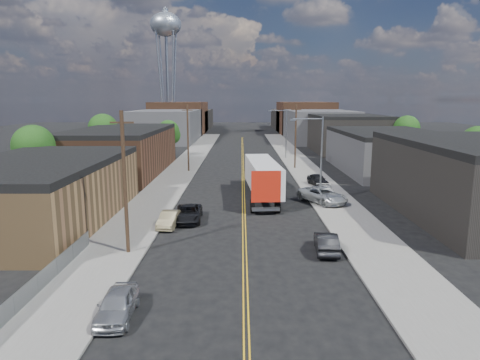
{
  "coord_description": "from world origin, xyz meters",
  "views": [
    {
      "loc": [
        -0.24,
        -18.6,
        10.68
      ],
      "look_at": [
        -0.38,
        24.95,
        2.5
      ],
      "focal_mm": 32.0,
      "sensor_mm": 36.0,
      "label": 1
    }
  ],
  "objects_px": {
    "car_right_oncoming": "(326,243)",
    "car_right_lot_a": "(322,195)",
    "semi_truck": "(262,175)",
    "car_right_lot_b": "(325,193)",
    "car_left_c": "(188,213)",
    "car_left_b": "(169,219)",
    "car_left_a": "(117,304)",
    "car_right_lot_c": "(318,180)",
    "water_tower": "(166,29)"
  },
  "relations": [
    {
      "from": "car_right_oncoming",
      "to": "car_right_lot_b",
      "type": "distance_m",
      "value": 16.21
    },
    {
      "from": "semi_truck",
      "to": "car_right_lot_c",
      "type": "xyz_separation_m",
      "value": [
        7.28,
        5.71,
        -1.56
      ]
    },
    {
      "from": "water_tower",
      "to": "car_right_lot_c",
      "type": "distance_m",
      "value": 87.44
    },
    {
      "from": "car_right_oncoming",
      "to": "water_tower",
      "type": "bearing_deg",
      "value": -69.25
    },
    {
      "from": "car_left_a",
      "to": "car_left_b",
      "type": "xyz_separation_m",
      "value": [
        0.0,
        15.52,
        -0.05
      ]
    },
    {
      "from": "semi_truck",
      "to": "car_left_b",
      "type": "xyz_separation_m",
      "value": [
        -8.46,
        -11.71,
        -1.75
      ]
    },
    {
      "from": "car_left_b",
      "to": "car_right_lot_b",
      "type": "distance_m",
      "value": 18.07
    },
    {
      "from": "car_right_oncoming",
      "to": "car_right_lot_b",
      "type": "height_order",
      "value": "car_right_lot_b"
    },
    {
      "from": "semi_truck",
      "to": "car_left_c",
      "type": "xyz_separation_m",
      "value": [
        -7.06,
        -9.96,
        -1.71
      ]
    },
    {
      "from": "car_right_lot_b",
      "to": "car_right_lot_c",
      "type": "bearing_deg",
      "value": 92.0
    },
    {
      "from": "car_left_a",
      "to": "car_right_lot_c",
      "type": "height_order",
      "value": "car_right_lot_c"
    },
    {
      "from": "car_left_a",
      "to": "car_right_lot_b",
      "type": "distance_m",
      "value": 29.52
    },
    {
      "from": "car_right_oncoming",
      "to": "car_right_lot_a",
      "type": "relative_size",
      "value": 0.73
    },
    {
      "from": "car_left_b",
      "to": "car_left_c",
      "type": "distance_m",
      "value": 2.24
    },
    {
      "from": "car_left_a",
      "to": "car_right_lot_c",
      "type": "bearing_deg",
      "value": 62.31
    },
    {
      "from": "car_left_c",
      "to": "car_right_lot_a",
      "type": "relative_size",
      "value": 0.87
    },
    {
      "from": "semi_truck",
      "to": "car_right_oncoming",
      "type": "distance_m",
      "value": 18.32
    },
    {
      "from": "semi_truck",
      "to": "car_right_lot_b",
      "type": "relative_size",
      "value": 3.52
    },
    {
      "from": "car_right_oncoming",
      "to": "car_right_lot_a",
      "type": "distance_m",
      "value": 14.52
    },
    {
      "from": "semi_truck",
      "to": "car_right_oncoming",
      "type": "height_order",
      "value": "semi_truck"
    },
    {
      "from": "semi_truck",
      "to": "car_right_lot_b",
      "type": "xyz_separation_m",
      "value": [
        6.72,
        -1.91,
        -1.59
      ]
    },
    {
      "from": "car_right_lot_a",
      "to": "car_left_c",
      "type": "bearing_deg",
      "value": 175.04
    },
    {
      "from": "car_left_a",
      "to": "car_right_lot_b",
      "type": "xyz_separation_m",
      "value": [
        15.18,
        25.32,
        0.12
      ]
    },
    {
      "from": "car_right_lot_a",
      "to": "water_tower",
      "type": "bearing_deg",
      "value": 78.58
    },
    {
      "from": "car_left_c",
      "to": "car_right_lot_a",
      "type": "height_order",
      "value": "car_right_lot_a"
    },
    {
      "from": "semi_truck",
      "to": "car_right_lot_b",
      "type": "height_order",
      "value": "semi_truck"
    },
    {
      "from": "water_tower",
      "to": "car_right_oncoming",
      "type": "height_order",
      "value": "water_tower"
    },
    {
      "from": "car_left_b",
      "to": "car_left_c",
      "type": "height_order",
      "value": "car_left_c"
    },
    {
      "from": "car_left_a",
      "to": "car_right_lot_b",
      "type": "relative_size",
      "value": 0.9
    },
    {
      "from": "car_left_c",
      "to": "car_right_oncoming",
      "type": "height_order",
      "value": "car_left_c"
    },
    {
      "from": "car_right_oncoming",
      "to": "car_right_lot_c",
      "type": "height_order",
      "value": "car_right_lot_c"
    },
    {
      "from": "car_right_lot_b",
      "to": "semi_truck",
      "type": "bearing_deg",
      "value": 170.29
    },
    {
      "from": "semi_truck",
      "to": "car_right_lot_a",
      "type": "bearing_deg",
      "value": -34.13
    },
    {
      "from": "car_right_oncoming",
      "to": "car_right_lot_c",
      "type": "bearing_deg",
      "value": -93.37
    },
    {
      "from": "car_left_b",
      "to": "car_right_oncoming",
      "type": "distance_m",
      "value": 13.66
    },
    {
      "from": "car_right_oncoming",
      "to": "car_right_lot_a",
      "type": "height_order",
      "value": "car_right_lot_a"
    },
    {
      "from": "car_right_oncoming",
      "to": "car_right_lot_a",
      "type": "xyz_separation_m",
      "value": [
        2.39,
        14.32,
        0.26
      ]
    },
    {
      "from": "car_left_b",
      "to": "semi_truck",
      "type": "bearing_deg",
      "value": 58.13
    },
    {
      "from": "water_tower",
      "to": "car_left_a",
      "type": "xyz_separation_m",
      "value": [
        15.6,
        -108.94,
        -29.94
      ]
    },
    {
      "from": "car_right_lot_b",
      "to": "car_left_c",
      "type": "bearing_deg",
      "value": -143.57
    },
    {
      "from": "semi_truck",
      "to": "car_left_c",
      "type": "distance_m",
      "value": 12.32
    },
    {
      "from": "water_tower",
      "to": "car_right_lot_c",
      "type": "relative_size",
      "value": 9.01
    },
    {
      "from": "semi_truck",
      "to": "car_left_a",
      "type": "height_order",
      "value": "semi_truck"
    },
    {
      "from": "car_left_a",
      "to": "car_right_oncoming",
      "type": "distance_m",
      "value": 15.4
    },
    {
      "from": "car_right_lot_b",
      "to": "car_right_lot_c",
      "type": "height_order",
      "value": "car_right_lot_c"
    },
    {
      "from": "car_right_lot_a",
      "to": "car_right_lot_c",
      "type": "bearing_deg",
      "value": 52.08
    },
    {
      "from": "semi_truck",
      "to": "car_right_oncoming",
      "type": "relative_size",
      "value": 3.83
    },
    {
      "from": "car_right_oncoming",
      "to": "car_right_lot_b",
      "type": "bearing_deg",
      "value": -95.42
    },
    {
      "from": "water_tower",
      "to": "semi_truck",
      "type": "height_order",
      "value": "water_tower"
    },
    {
      "from": "car_left_b",
      "to": "car_right_lot_c",
      "type": "bearing_deg",
      "value": 51.88
    }
  ]
}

